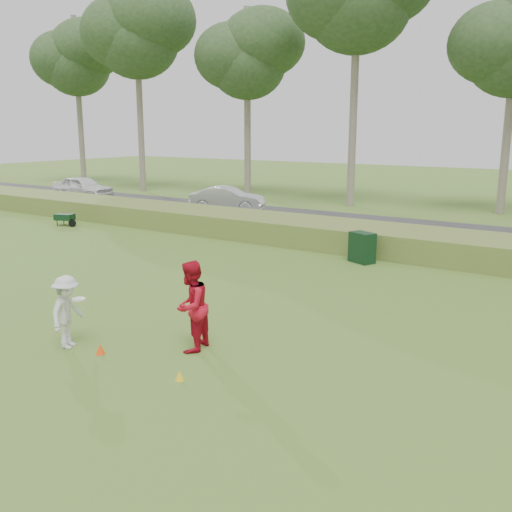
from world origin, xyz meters
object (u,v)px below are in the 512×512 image
Objects in this scene: player_white at (67,312)px; utility_cabinet at (362,248)px; car_mid at (227,199)px; car_left at (83,187)px; cone_yellow at (180,375)px; cone_orange at (100,349)px; player_red at (191,306)px.

player_white is 10.78m from utility_cabinet.
utility_cabinet is at bearing -144.75° from car_mid.
utility_cabinet is 0.25× the size of car_left.
car_mid reaches higher than utility_cabinet.
cone_yellow is (3.01, 0.05, -0.68)m from player_white.
player_white reaches higher than car_mid.
car_left is at bearing 28.22° from player_white.
car_mid reaches higher than cone_orange.
cone_yellow is at bearing -61.99° from utility_cabinet.
car_left is 11.04m from car_mid.
cone_yellow is (0.76, -1.25, -0.85)m from player_red.
player_white is 2.61m from player_red.
player_white is 7.40× the size of cone_orange.
cone_orange is at bearing -134.27° from car_left.
cone_yellow is at bearing -110.32° from player_white.
player_red reaches higher than utility_cabinet.
cone_orange is at bearing -61.29° from player_red.
car_mid is at bearing -157.65° from player_red.
cone_yellow is at bearing -167.77° from car_mid.
utility_cabinet is (1.18, 10.49, 0.42)m from cone_orange.
player_red is 1.70m from cone_yellow.
player_white is 19.76m from car_mid.
player_white is 0.38× the size of car_mid.
player_white is 0.37× the size of car_left.
utility_cabinet is at bearing -32.14° from player_white.
player_white is 26.18m from car_left.
car_left is (-22.93, 16.93, 0.68)m from cone_yellow.
utility_cabinet is (2.02, 10.58, -0.25)m from player_white.
player_white is at bearing -178.99° from cone_yellow.
cone_yellow is at bearing -131.58° from car_left.
player_red is at bearing -130.40° from car_left.
cone_orange is (0.84, 0.10, -0.67)m from player_white.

